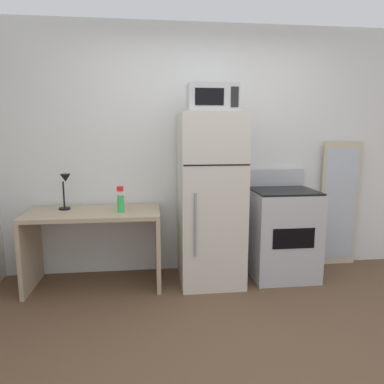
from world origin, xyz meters
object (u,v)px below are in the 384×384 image
at_px(oven_range, 282,233).
at_px(spray_bottle, 121,202).
at_px(refrigerator, 210,199).
at_px(desk_lamp, 65,185).
at_px(microwave, 212,98).
at_px(leaning_mirror, 339,204).
at_px(desk, 95,233).

bearing_deg(oven_range, spray_bottle, -176.69).
height_order(spray_bottle, refrigerator, refrigerator).
relative_size(desk_lamp, microwave, 0.77).
relative_size(spray_bottle, leaning_mirror, 0.18).
distance_m(desk_lamp, spray_bottle, 0.58).
distance_m(desk, spray_bottle, 0.42).
xyz_separation_m(refrigerator, leaning_mirror, (1.52, 0.28, -0.14)).
height_order(desk, refrigerator, refrigerator).
relative_size(desk_lamp, spray_bottle, 1.42).
bearing_deg(microwave, desk, 178.13).
height_order(desk_lamp, leaning_mirror, leaning_mirror).
bearing_deg(oven_range, leaning_mirror, 18.56).
distance_m(desk_lamp, leaning_mirror, 2.96).
bearing_deg(refrigerator, microwave, -89.69).
height_order(spray_bottle, leaning_mirror, leaning_mirror).
distance_m(spray_bottle, oven_range, 1.69).
bearing_deg(microwave, oven_range, 3.69).
height_order(desk, leaning_mirror, leaning_mirror).
relative_size(desk, oven_range, 1.15).
xyz_separation_m(spray_bottle, leaning_mirror, (2.40, 0.35, -0.15)).
xyz_separation_m(desk, leaning_mirror, (2.67, 0.27, 0.17)).
bearing_deg(spray_bottle, refrigerator, 4.37).
xyz_separation_m(refrigerator, oven_range, (0.76, 0.03, -0.38)).
bearing_deg(desk_lamp, spray_bottle, -18.01).
height_order(spray_bottle, microwave, microwave).
relative_size(refrigerator, oven_range, 1.53).
xyz_separation_m(desk, spray_bottle, (0.27, -0.08, 0.32)).
bearing_deg(desk_lamp, oven_range, -2.12).
bearing_deg(oven_range, microwave, -176.31).
bearing_deg(desk_lamp, microwave, -5.25).
height_order(desk, desk_lamp, desk_lamp).
bearing_deg(spray_bottle, desk_lamp, 161.99).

